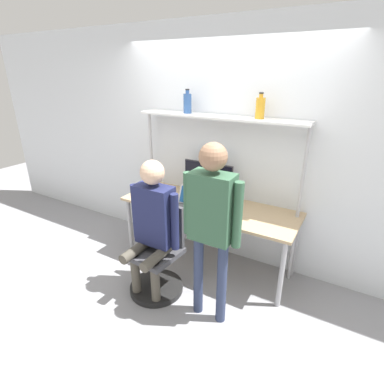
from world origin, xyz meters
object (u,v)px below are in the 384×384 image
at_px(laptop, 191,201).
at_px(cell_phone, 209,210).
at_px(person_seated, 152,219).
at_px(office_chair, 158,265).
at_px(bottle_amber, 260,108).
at_px(person_standing, 212,215).
at_px(monitor, 208,179).
at_px(bottle_blue, 187,103).

distance_m(laptop, cell_phone, 0.24).
distance_m(laptop, person_seated, 0.60).
xyz_separation_m(office_chair, person_seated, (-0.00, -0.05, 0.56)).
height_order(laptop, office_chair, laptop).
relative_size(laptop, bottle_amber, 1.33).
distance_m(office_chair, person_standing, 1.01).
xyz_separation_m(office_chair, person_standing, (0.64, -0.07, 0.78)).
distance_m(laptop, bottle_amber, 1.22).
bearing_deg(office_chair, monitor, 81.45).
bearing_deg(person_seated, office_chair, 85.80).
height_order(person_seated, bottle_blue, bottle_blue).
relative_size(laptop, office_chair, 0.36).
height_order(office_chair, bottle_blue, bottle_blue).
xyz_separation_m(cell_phone, bottle_amber, (0.37, 0.33, 1.06)).
height_order(monitor, person_seated, person_seated).
relative_size(person_seated, person_standing, 0.85).
bearing_deg(person_standing, monitor, 118.95).
distance_m(monitor, bottle_amber, 1.00).
xyz_separation_m(person_standing, bottle_blue, (-0.79, 0.94, 0.77)).
bearing_deg(laptop, bottle_amber, 27.36).
distance_m(office_chair, bottle_amber, 1.90).
height_order(laptop, person_seated, person_seated).
relative_size(office_chair, bottle_amber, 3.76).
bearing_deg(laptop, person_standing, -47.62).
bearing_deg(office_chair, laptop, 82.39).
xyz_separation_m(person_seated, bottle_amber, (0.68, 0.91, 0.99)).
distance_m(person_seated, bottle_amber, 1.51).
height_order(office_chair, person_standing, person_standing).
relative_size(person_standing, bottle_amber, 6.73).
relative_size(cell_phone, person_standing, 0.09).
distance_m(monitor, office_chair, 1.12).
xyz_separation_m(monitor, person_seated, (-0.13, -0.90, -0.16)).
height_order(person_standing, bottle_blue, bottle_blue).
xyz_separation_m(office_chair, bottle_blue, (-0.15, 0.86, 1.55)).
distance_m(person_standing, bottle_blue, 1.45).
height_order(cell_phone, person_standing, person_standing).
relative_size(cell_phone, bottle_blue, 0.58).
height_order(monitor, cell_phone, monitor).
xyz_separation_m(cell_phone, office_chair, (-0.31, -0.54, -0.49)).
bearing_deg(person_standing, bottle_amber, 87.57).
xyz_separation_m(monitor, laptop, (-0.05, -0.30, -0.18)).
distance_m(monitor, laptop, 0.36).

